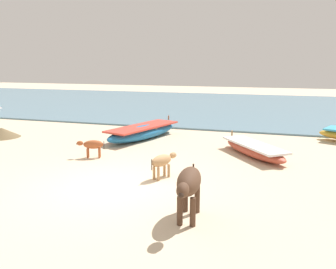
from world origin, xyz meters
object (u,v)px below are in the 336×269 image
at_px(fishing_boat_2, 143,132).
at_px(cow_adult_dark, 189,184).
at_px(calf_near_tan, 162,161).
at_px(calf_far_rust, 92,145).
at_px(fishing_boat_1, 254,149).

bearing_deg(fishing_boat_2, cow_adult_dark, -135.20).
bearing_deg(calf_near_tan, cow_adult_dark, -127.24).
bearing_deg(calf_far_rust, fishing_boat_1, 179.64).
distance_m(calf_near_tan, calf_far_rust, 3.20).
height_order(fishing_boat_2, calf_far_rust, fishing_boat_2).
bearing_deg(fishing_boat_1, cow_adult_dark, 134.12).
height_order(calf_near_tan, calf_far_rust, calf_near_tan).
distance_m(fishing_boat_1, cow_adult_dark, 5.68).
xyz_separation_m(fishing_boat_2, calf_near_tan, (2.47, -4.71, 0.18)).
relative_size(fishing_boat_2, calf_near_tan, 4.36).
relative_size(fishing_boat_1, fishing_boat_2, 0.73).
bearing_deg(fishing_boat_2, fishing_boat_1, -91.32).
bearing_deg(fishing_boat_1, calf_far_rust, 72.89).
relative_size(cow_adult_dark, calf_near_tan, 1.64).
height_order(cow_adult_dark, calf_near_tan, cow_adult_dark).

